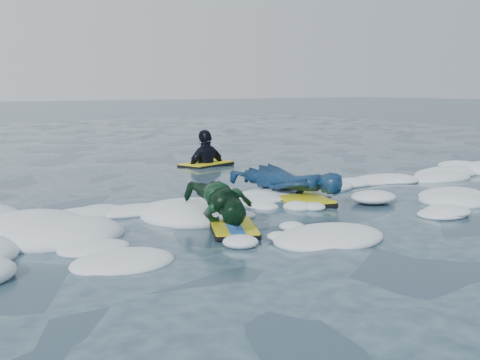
# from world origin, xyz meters

# --- Properties ---
(ground) EXTENTS (120.00, 120.00, 0.00)m
(ground) POSITION_xyz_m (0.00, 0.00, 0.00)
(ground) COLOR #19323C
(ground) RESTS_ON ground
(foam_band) EXTENTS (12.00, 3.10, 0.30)m
(foam_band) POSITION_xyz_m (0.00, 1.03, 0.00)
(foam_band) COLOR white
(foam_band) RESTS_ON ground
(prone_woman_unit) EXTENTS (1.06, 1.74, 0.43)m
(prone_woman_unit) POSITION_xyz_m (0.32, 1.37, 0.22)
(prone_woman_unit) COLOR black
(prone_woman_unit) RESTS_ON ground
(prone_child_unit) EXTENTS (0.93, 1.36, 0.49)m
(prone_child_unit) POSITION_xyz_m (-1.24, 0.45, 0.25)
(prone_child_unit) COLOR black
(prone_child_unit) RESTS_ON ground
(waiting_rider_unit) EXTENTS (1.16, 0.88, 1.54)m
(waiting_rider_unit) POSITION_xyz_m (1.06, 4.84, -0.07)
(waiting_rider_unit) COLOR black
(waiting_rider_unit) RESTS_ON ground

